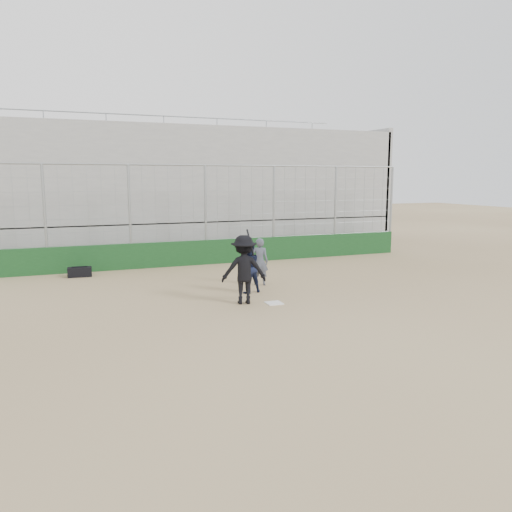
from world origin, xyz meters
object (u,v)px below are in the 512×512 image
object	(u,v)px
catcher_crouched	(249,276)
equipment_bag	(80,272)
batter_at_plate	(244,270)
umpire	(260,264)

from	to	relation	value
catcher_crouched	equipment_bag	distance (m)	6.61
batter_at_plate	catcher_crouched	bearing A→B (deg)	62.76
batter_at_plate	equipment_bag	xyz separation A→B (m)	(-4.17, 5.71, -0.79)
equipment_bag	catcher_crouched	bearing A→B (deg)	-43.90
batter_at_plate	catcher_crouched	size ratio (longest dim) A/B	1.91
catcher_crouched	equipment_bag	xyz separation A→B (m)	(-4.75, 4.57, -0.36)
batter_at_plate	equipment_bag	bearing A→B (deg)	126.16
umpire	equipment_bag	distance (m)	6.58
batter_at_plate	umpire	bearing A→B (deg)	57.96
batter_at_plate	catcher_crouched	world-z (taller)	batter_at_plate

